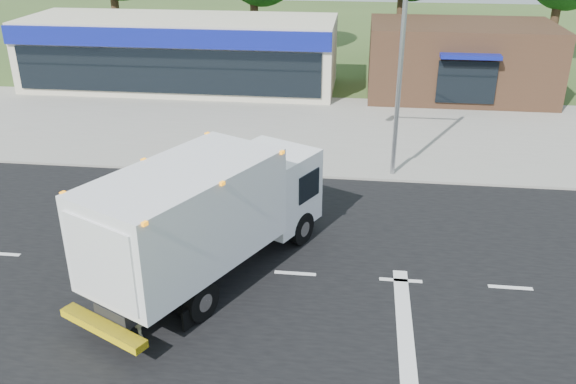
% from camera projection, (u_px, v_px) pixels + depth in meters
% --- Properties ---
extents(ground, '(120.00, 120.00, 0.00)m').
position_uv_depth(ground, '(295.00, 274.00, 17.52)').
color(ground, '#385123').
rests_on(ground, ground).
extents(road_asphalt, '(60.00, 14.00, 0.02)m').
position_uv_depth(road_asphalt, '(295.00, 274.00, 17.52)').
color(road_asphalt, black).
rests_on(road_asphalt, ground).
extents(sidewalk, '(60.00, 2.40, 0.12)m').
position_uv_depth(sidewalk, '(317.00, 165.00, 24.89)').
color(sidewalk, gray).
rests_on(sidewalk, ground).
extents(parking_apron, '(60.00, 9.00, 0.02)m').
position_uv_depth(parking_apron, '(327.00, 123.00, 30.14)').
color(parking_apron, gray).
rests_on(parking_apron, ground).
extents(lane_markings, '(55.20, 7.00, 0.01)m').
position_uv_depth(lane_markings, '(340.00, 304.00, 16.14)').
color(lane_markings, silver).
rests_on(lane_markings, road_asphalt).
extents(ems_box_truck, '(5.93, 8.36, 3.60)m').
position_uv_depth(ems_box_truck, '(208.00, 211.00, 16.54)').
color(ems_box_truck, black).
rests_on(ems_box_truck, ground).
extents(emergency_worker, '(0.76, 0.71, 1.85)m').
position_uv_depth(emergency_worker, '(131.00, 308.00, 14.45)').
color(emergency_worker, tan).
rests_on(emergency_worker, ground).
extents(retail_strip_mall, '(18.00, 6.20, 4.00)m').
position_uv_depth(retail_strip_mall, '(181.00, 53.00, 35.66)').
color(retail_strip_mall, beige).
rests_on(retail_strip_mall, ground).
extents(brown_storefront, '(10.00, 6.70, 4.00)m').
position_uv_depth(brown_storefront, '(460.00, 60.00, 33.94)').
color(brown_storefront, '#382316').
rests_on(brown_storefront, ground).
extents(traffic_signal_pole, '(3.51, 0.25, 8.00)m').
position_uv_depth(traffic_signal_pole, '(384.00, 50.00, 22.06)').
color(traffic_signal_pole, gray).
rests_on(traffic_signal_pole, ground).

